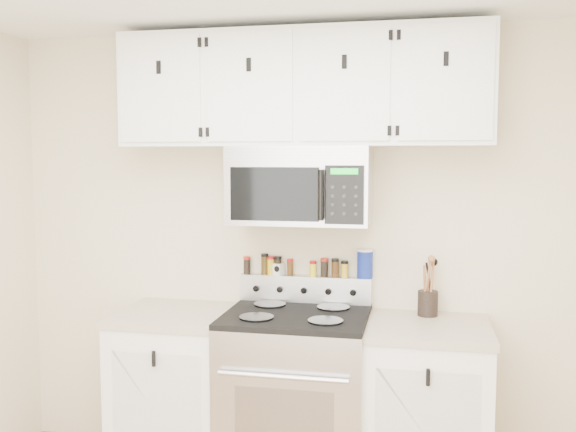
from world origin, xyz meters
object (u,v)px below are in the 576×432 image
at_px(salt_canister, 365,264).
at_px(range, 296,397).
at_px(utensil_crock, 428,301).
at_px(microwave, 301,185).

bearing_deg(salt_canister, range, -140.30).
relative_size(range, utensil_crock, 3.46).
distance_m(range, utensil_crock, 0.88).
xyz_separation_m(range, microwave, (0.00, 0.13, 1.14)).
bearing_deg(utensil_crock, salt_canister, 167.95).
xyz_separation_m(microwave, utensil_crock, (0.69, 0.08, -0.63)).
xyz_separation_m(microwave, salt_canister, (0.34, 0.16, -0.45)).
height_order(microwave, utensil_crock, microwave).
bearing_deg(range, utensil_crock, 16.75).
bearing_deg(utensil_crock, range, -163.25).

